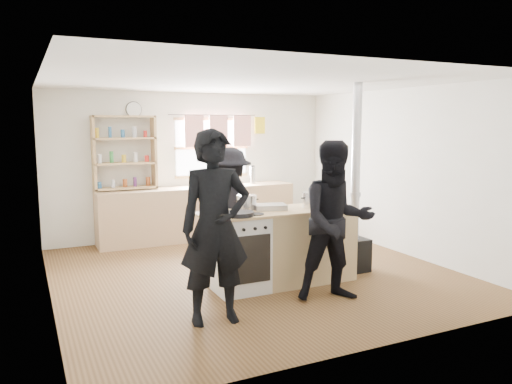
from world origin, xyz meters
TOP-DOWN VIEW (x-y plane):
  - ground at (0.00, 0.00)m, footprint 5.00×5.00m
  - back_counter at (0.00, 2.22)m, footprint 3.40×0.55m
  - shelving_unit at (-1.20, 2.34)m, footprint 1.00×0.28m
  - thermos at (1.02, 2.22)m, footprint 0.10×0.10m
  - cooking_island at (0.14, -0.55)m, footprint 1.97×0.64m
  - skillet_greens at (-0.51, -0.71)m, footprint 0.43×0.43m
  - roast_tray at (0.01, -0.47)m, footprint 0.43×0.35m
  - stockpot_stove at (-0.25, -0.35)m, footprint 0.25×0.25m
  - stockpot_counter at (0.58, -0.55)m, footprint 0.28×0.28m
  - bread_board at (0.85, -0.65)m, footprint 0.31×0.24m
  - flue_heater at (1.27, -0.48)m, footprint 0.35×0.35m
  - person_near_left at (-1.03, -1.33)m, footprint 0.74×0.52m
  - person_near_right at (0.41, -1.31)m, footprint 1.01×0.87m
  - person_far at (-0.15, 0.48)m, footprint 1.22×0.97m

SIDE VIEW (x-z plane):
  - ground at x=0.00m, z-range -0.01..0.00m
  - back_counter at x=0.00m, z-range 0.00..0.90m
  - cooking_island at x=0.14m, z-range 0.00..0.93m
  - flue_heater at x=1.27m, z-range -0.59..1.91m
  - person_far at x=-0.15m, z-range 0.00..1.65m
  - person_near_right at x=0.41m, z-range 0.00..1.79m
  - skillet_greens at x=-0.51m, z-range 0.93..0.98m
  - person_near_left at x=-1.03m, z-range 0.00..1.92m
  - roast_tray at x=0.01m, z-range 0.93..1.00m
  - bread_board at x=0.85m, z-range 0.92..1.04m
  - stockpot_stove at x=-0.25m, z-range 0.92..1.12m
  - stockpot_counter at x=0.58m, z-range 0.92..1.13m
  - thermos at x=1.02m, z-range 0.90..1.21m
  - shelving_unit at x=-1.20m, z-range 0.91..2.11m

